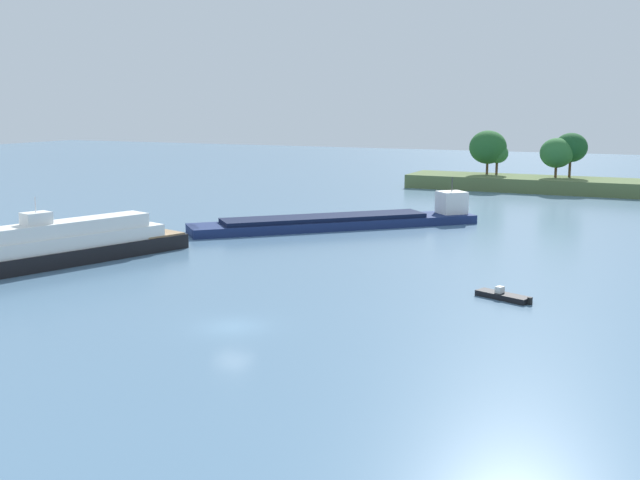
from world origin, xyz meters
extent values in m
plane|color=slate|center=(0.00, 0.00, 0.00)|extent=(400.00, 400.00, 0.00)
cube|color=#566B3D|center=(13.85, 92.32, 1.18)|extent=(63.26, 10.66, 2.35)
cylinder|color=#513823|center=(-4.76, 94.12, 3.45)|extent=(0.44, 0.44, 2.20)
ellipsoid|color=#235B28|center=(-4.76, 94.12, 7.18)|extent=(6.57, 6.57, 5.91)
cylinder|color=#513823|center=(-3.09, 94.26, 3.46)|extent=(0.44, 0.44, 2.22)
ellipsoid|color=#2D6B33|center=(-3.09, 94.26, 6.12)|extent=(3.86, 3.86, 3.47)
cylinder|color=#513823|center=(7.24, 93.19, 3.32)|extent=(0.44, 0.44, 1.94)
ellipsoid|color=#2D6B33|center=(7.24, 93.19, 6.54)|extent=(5.62, 5.62, 5.06)
cylinder|color=#513823|center=(9.29, 94.92, 3.77)|extent=(0.44, 0.44, 2.84)
ellipsoid|color=#194C23|center=(9.29, 94.92, 7.41)|extent=(5.55, 5.55, 4.99)
cube|color=black|center=(14.96, 15.33, 0.22)|extent=(4.54, 2.78, 0.44)
cube|color=white|center=(14.66, 15.45, 0.69)|extent=(0.70, 0.78, 0.50)
cube|color=black|center=(17.14, 14.48, 0.28)|extent=(0.38, 0.40, 0.56)
cube|color=maroon|center=(-27.56, 25.45, 0.19)|extent=(2.02, 4.08, 0.37)
cube|color=white|center=(-27.61, 25.74, 0.62)|extent=(0.80, 0.60, 0.50)
cube|color=black|center=(-27.26, 23.37, 0.28)|extent=(0.36, 0.32, 0.56)
cube|color=black|center=(-25.03, 11.51, 0.74)|extent=(11.35, 24.87, 1.47)
cube|color=white|center=(-25.03, 11.51, 2.12)|extent=(9.12, 19.48, 1.30)
cube|color=white|center=(-25.15, 11.13, 3.42)|extent=(7.91, 16.97, 1.30)
cube|color=white|center=(-25.98, 8.56, 4.62)|extent=(2.44, 2.83, 1.10)
cube|color=#937551|center=(-22.01, 20.97, 1.55)|extent=(4.78, 5.35, 0.16)
cylinder|color=silver|center=(-25.98, 8.56, 5.87)|extent=(0.10, 0.10, 1.40)
cube|color=navy|center=(-10.71, 41.28, 0.53)|extent=(29.41, 28.73, 1.05)
cube|color=#0F1834|center=(-11.79, 40.23, 1.30)|extent=(21.16, 20.70, 0.50)
cube|color=white|center=(0.51, 52.15, 2.45)|extent=(4.39, 4.39, 2.80)
cylinder|color=#333338|center=(0.51, 52.15, 4.75)|extent=(0.12, 0.12, 1.80)
cube|color=navy|center=(-23.23, 29.16, 0.58)|extent=(3.50, 3.57, 0.95)
camera|label=1|loc=(26.73, -42.92, 14.94)|focal=43.21mm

